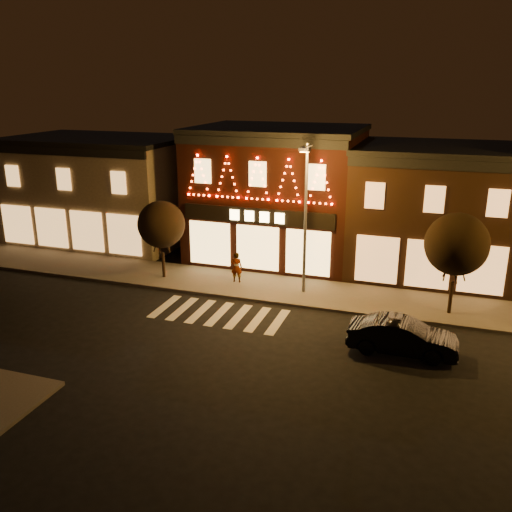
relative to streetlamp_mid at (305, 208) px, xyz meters
The scene contains 10 objects.
ground 9.63m from the streetlamp_mid, 113.34° to the right, with size 120.00×120.00×0.00m, color black.
sidewalk_far 4.89m from the streetlamp_mid, 166.48° to the left, with size 44.00×4.00×0.15m, color #47423D.
building_left 17.53m from the streetlamp_mid, 158.86° to the left, with size 12.20×8.28×7.30m.
building_pulp 7.14m from the streetlamp_mid, 117.78° to the left, with size 10.20×8.34×8.30m.
building_right_a 8.89m from the streetlamp_mid, 45.57° to the left, with size 9.20×8.28×7.50m.
streetlamp_mid is the anchor object (origin of this frame).
tree_left 8.38m from the streetlamp_mid, behind, with size 2.66×2.66×4.45m.
tree_right 7.48m from the streetlamp_mid, ahead, with size 2.97×2.97×4.97m.
dark_sedan 8.44m from the streetlamp_mid, 42.12° to the right, with size 1.57×4.51×1.49m, color black.
pedestrian 5.48m from the streetlamp_mid, behind, with size 0.63×0.41×1.73m, color gray.
Camera 1 is at (9.62, -18.90, 10.91)m, focal length 38.39 mm.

